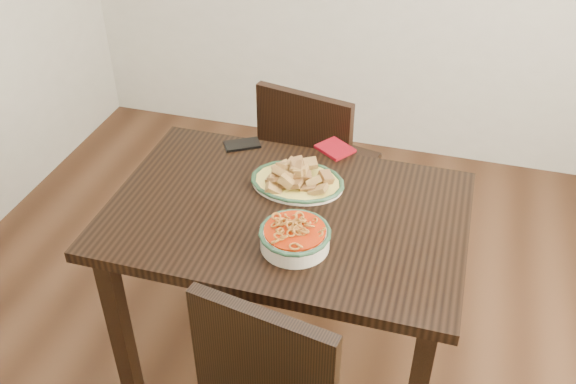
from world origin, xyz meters
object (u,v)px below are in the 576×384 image
(smartphone, at_px, (242,144))
(chair_far, at_px, (314,163))
(dining_table, at_px, (286,232))
(fish_plate, at_px, (297,174))
(noodle_bowl, at_px, (295,235))

(smartphone, bearing_deg, chair_far, 26.49)
(dining_table, height_order, smartphone, smartphone)
(chair_far, xyz_separation_m, fish_plate, (0.06, -0.52, 0.30))
(dining_table, xyz_separation_m, smartphone, (-0.28, 0.34, 0.10))
(fish_plate, bearing_deg, smartphone, 145.21)
(chair_far, height_order, fish_plate, chair_far)
(dining_table, height_order, noodle_bowl, noodle_bowl)
(dining_table, bearing_deg, chair_far, 95.85)
(fish_plate, height_order, noodle_bowl, fish_plate)
(dining_table, distance_m, noodle_bowl, 0.23)
(smartphone, bearing_deg, dining_table, -81.62)
(dining_table, bearing_deg, smartphone, 129.21)
(dining_table, relative_size, smartphone, 8.83)
(noodle_bowl, height_order, smartphone, noodle_bowl)
(dining_table, height_order, fish_plate, fish_plate)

